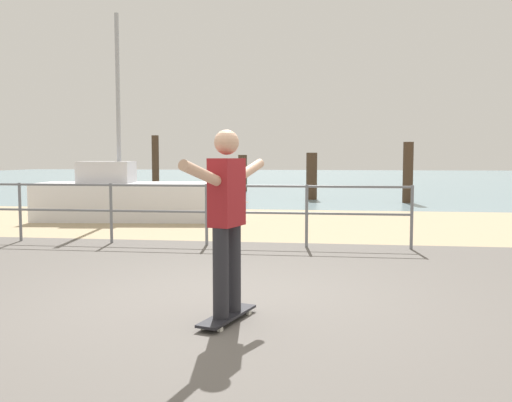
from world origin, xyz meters
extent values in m
cube|color=#605B56|center=(0.00, -1.00, 0.00)|extent=(24.00, 10.00, 0.04)
cube|color=tan|center=(0.00, 7.00, 0.00)|extent=(24.00, 6.00, 0.04)
cube|color=#75939E|center=(0.00, 35.00, 0.00)|extent=(72.00, 50.00, 0.04)
cylinder|color=slate|center=(-4.32, 3.60, 0.53)|extent=(0.05, 0.05, 1.05)
cylinder|color=slate|center=(-2.64, 3.60, 0.53)|extent=(0.05, 0.05, 1.05)
cylinder|color=slate|center=(-0.96, 3.60, 0.53)|extent=(0.05, 0.05, 1.05)
cylinder|color=slate|center=(0.71, 3.60, 0.53)|extent=(0.05, 0.05, 1.05)
cylinder|color=slate|center=(2.39, 3.60, 0.53)|extent=(0.05, 0.05, 1.05)
cylinder|color=slate|center=(-2.64, 3.60, 1.02)|extent=(10.07, 0.04, 0.04)
cylinder|color=slate|center=(-2.64, 3.60, 0.58)|extent=(10.07, 0.04, 0.04)
cube|color=silver|center=(-3.52, 7.02, 0.45)|extent=(4.52, 1.85, 0.90)
cone|color=silver|center=(-1.33, 7.25, 0.45)|extent=(1.17, 0.88, 0.77)
cylinder|color=#9EA0A5|center=(-3.82, 6.99, 2.85)|extent=(0.10, 0.10, 3.90)
cube|color=silver|center=(-4.12, 6.96, 1.15)|extent=(1.29, 1.02, 0.50)
cube|color=black|center=(0.18, -0.62, 0.07)|extent=(0.43, 0.82, 0.02)
cylinder|color=silver|center=(0.18, -0.33, 0.03)|extent=(0.05, 0.07, 0.06)
cylinder|color=silver|center=(0.34, -0.38, 0.03)|extent=(0.05, 0.07, 0.06)
cylinder|color=silver|center=(0.02, -0.86, 0.03)|extent=(0.05, 0.07, 0.06)
cylinder|color=silver|center=(0.17, -0.91, 0.03)|extent=(0.05, 0.07, 0.06)
cylinder|color=#26262B|center=(0.21, -0.50, 0.48)|extent=(0.14, 0.14, 0.80)
cylinder|color=#26262B|center=(0.14, -0.73, 0.48)|extent=(0.14, 0.14, 0.80)
cube|color=maroon|center=(0.18, -0.62, 1.18)|extent=(0.30, 0.40, 0.60)
sphere|color=tan|center=(0.18, -0.62, 1.62)|extent=(0.22, 0.22, 0.22)
cylinder|color=tan|center=(0.31, -0.19, 1.36)|extent=(0.25, 0.56, 0.23)
cylinder|color=tan|center=(0.05, -1.04, 1.36)|extent=(0.25, 0.56, 0.23)
cylinder|color=#422D1E|center=(-5.84, 15.93, 1.19)|extent=(0.28, 0.28, 2.37)
cylinder|color=#422D1E|center=(-2.69, 18.38, 0.80)|extent=(0.38, 0.38, 1.61)
cylinder|color=#422D1E|center=(0.46, 14.00, 0.83)|extent=(0.38, 0.38, 1.66)
cylinder|color=#422D1E|center=(3.62, 12.97, 1.00)|extent=(0.33, 0.33, 2.00)
camera|label=1|loc=(1.07, -5.38, 1.49)|focal=38.51mm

